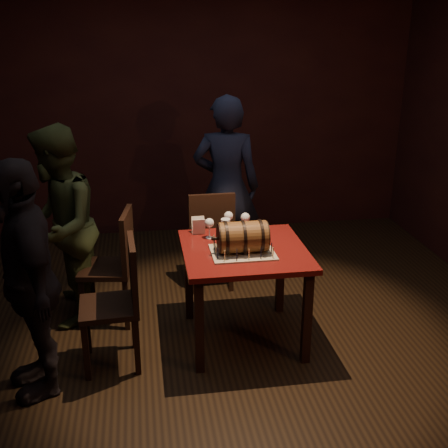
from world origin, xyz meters
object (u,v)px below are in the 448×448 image
(barrel_cake, at_px, (243,237))
(person_left_front, at_px, (29,280))
(pub_table, at_px, (244,262))
(chair_left_front, at_px, (120,297))
(pint_of_ale, at_px, (226,229))
(person_left_rear, at_px, (59,227))
(wine_glass_left, at_px, (209,224))
(wine_glass_mid, at_px, (229,217))
(wine_glass_right, at_px, (245,218))
(chair_back, at_px, (211,235))
(chair_left_rear, at_px, (116,260))
(person_back, at_px, (226,187))

(barrel_cake, height_order, person_left_front, person_left_front)
(pub_table, bearing_deg, chair_left_front, -168.75)
(pint_of_ale, height_order, person_left_rear, person_left_rear)
(pub_table, xyz_separation_m, wine_glass_left, (-0.23, 0.24, 0.23))
(person_left_rear, bearing_deg, person_left_front, -4.10)
(pub_table, height_order, person_left_front, person_left_front)
(wine_glass_mid, bearing_deg, person_left_rear, 173.37)
(wine_glass_right, relative_size, pint_of_ale, 1.07)
(wine_glass_left, xyz_separation_m, chair_left_front, (-0.68, -0.42, -0.35))
(chair_back, height_order, person_left_rear, person_left_rear)
(barrel_cake, relative_size, person_left_rear, 0.25)
(pub_table, height_order, wine_glass_mid, wine_glass_mid)
(chair_left_rear, height_order, chair_left_front, same)
(pint_of_ale, xyz_separation_m, chair_left_front, (-0.81, -0.42, -0.30))
(chair_left_front, bearing_deg, barrel_cake, 6.50)
(barrel_cake, xyz_separation_m, person_left_front, (-1.42, -0.30, -0.09))
(pub_table, relative_size, pint_of_ale, 6.00)
(person_back, distance_m, person_left_front, 2.24)
(chair_left_front, relative_size, person_back, 0.55)
(chair_back, distance_m, chair_left_rear, 0.93)
(wine_glass_mid, distance_m, chair_back, 0.63)
(wine_glass_right, bearing_deg, person_left_rear, 171.89)
(wine_glass_left, relative_size, chair_left_front, 0.17)
(pint_of_ale, bearing_deg, wine_glass_mid, 71.85)
(wine_glass_right, height_order, pint_of_ale, wine_glass_right)
(barrel_cake, xyz_separation_m, pint_of_ale, (-0.07, 0.32, -0.05))
(pint_of_ale, bearing_deg, person_back, 80.69)
(chair_left_rear, distance_m, person_left_rear, 0.51)
(pub_table, relative_size, person_left_front, 0.57)
(wine_glass_right, relative_size, person_back, 0.09)
(pub_table, xyz_separation_m, chair_left_front, (-0.91, -0.18, -0.12))
(person_left_rear, bearing_deg, pub_table, 69.69)
(barrel_cake, distance_m, chair_left_rear, 1.12)
(wine_glass_mid, height_order, chair_left_rear, chair_left_rear)
(chair_back, height_order, chair_left_front, same)
(barrel_cake, bearing_deg, person_left_front, -167.95)
(person_left_rear, bearing_deg, barrel_cake, 66.38)
(pub_table, height_order, wine_glass_left, wine_glass_left)
(pub_table, xyz_separation_m, chair_left_rear, (-0.95, 0.45, -0.12))
(pub_table, xyz_separation_m, person_left_front, (-1.45, -0.38, 0.15))
(chair_back, bearing_deg, wine_glass_left, -98.08)
(person_left_front, bearing_deg, chair_left_front, 92.16)
(wine_glass_left, distance_m, chair_back, 0.74)
(pint_of_ale, bearing_deg, chair_left_front, -152.57)
(barrel_cake, distance_m, person_back, 1.34)
(chair_left_front, height_order, person_left_rear, person_left_rear)
(wine_glass_right, distance_m, chair_left_rear, 1.08)
(barrel_cake, xyz_separation_m, chair_left_rear, (-0.92, 0.53, -0.35))
(wine_glass_mid, xyz_separation_m, person_left_front, (-1.39, -0.76, -0.08))
(chair_back, bearing_deg, person_left_rear, -163.68)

